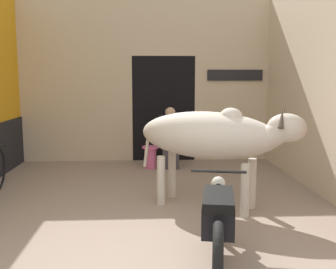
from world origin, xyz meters
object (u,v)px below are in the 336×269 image
shopkeeper_seated (170,137)px  cow (213,136)px  motorcycle_near (218,216)px  plastic_stool (151,156)px

shopkeeper_seated → cow: bearing=-80.2°
cow → motorcycle_near: 1.59m
cow → shopkeeper_seated: size_ratio=1.84×
cow → motorcycle_near: cow is taller
shopkeeper_seated → plastic_stool: shopkeeper_seated is taller
cow → motorcycle_near: (-0.19, -1.49, -0.53)m
cow → motorcycle_near: size_ratio=1.09×
motorcycle_near → cow: bearing=82.7°
motorcycle_near → shopkeeper_seated: shopkeeper_seated is taller
cow → plastic_stool: bearing=108.6°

